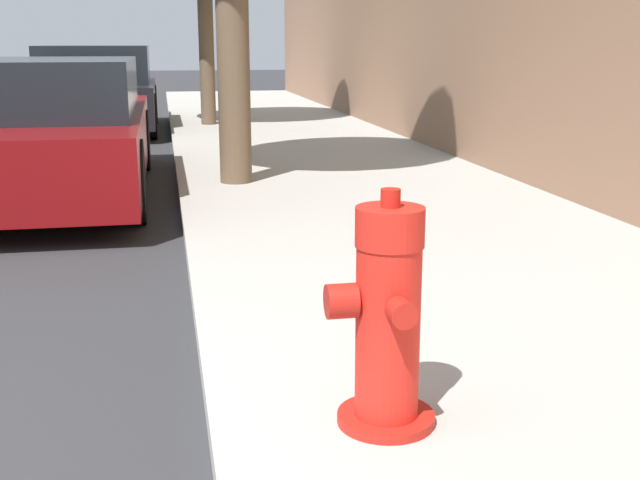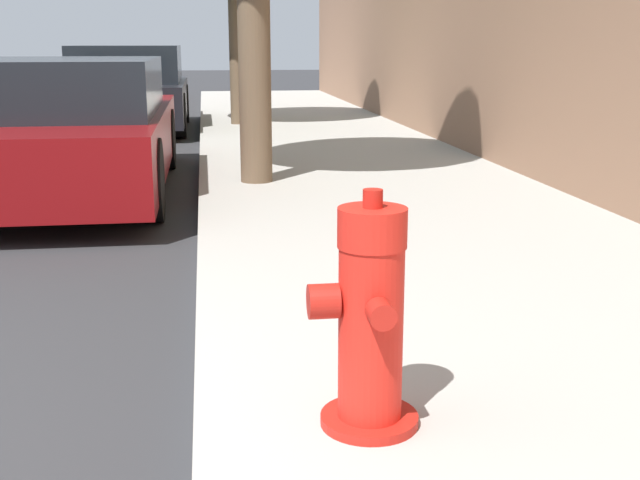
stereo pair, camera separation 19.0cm
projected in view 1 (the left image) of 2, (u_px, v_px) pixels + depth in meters
The scene contains 3 objects.
fire_hydrant at pixel (386, 321), 2.75m from camera, with size 0.39×0.40×0.84m.
parked_car_near at pixel (43, 130), 7.48m from camera, with size 1.88×4.60×1.28m.
parked_car_mid at pixel (98, 91), 12.90m from camera, with size 1.84×3.90×1.37m.
Camera 1 is at (1.82, -2.30, 1.43)m, focal length 45.00 mm.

